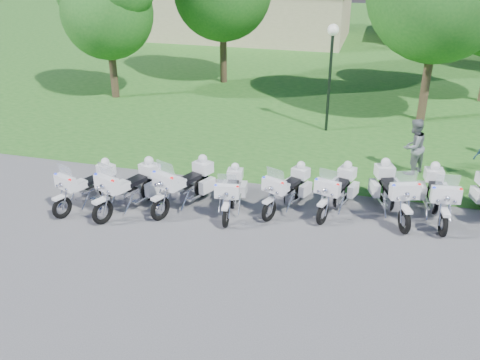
% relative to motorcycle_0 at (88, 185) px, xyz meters
% --- Properties ---
extents(ground, '(100.00, 100.00, 0.00)m').
position_rel_motorcycle_0_xyz_m(ground, '(4.08, -0.25, -0.66)').
color(ground, '#545358').
rests_on(ground, ground).
extents(grass_lawn, '(100.00, 48.00, 0.01)m').
position_rel_motorcycle_0_xyz_m(grass_lawn, '(4.08, 26.75, -0.65)').
color(grass_lawn, '#266520').
rests_on(grass_lawn, ground).
extents(motorcycle_0, '(1.30, 2.23, 1.57)m').
position_rel_motorcycle_0_xyz_m(motorcycle_0, '(0.00, 0.00, 0.00)').
color(motorcycle_0, black).
rests_on(motorcycle_0, ground).
extents(motorcycle_1, '(1.45, 2.45, 1.74)m').
position_rel_motorcycle_0_xyz_m(motorcycle_1, '(1.33, 0.10, 0.07)').
color(motorcycle_1, black).
rests_on(motorcycle_1, ground).
extents(motorcycle_2, '(1.45, 2.41, 1.72)m').
position_rel_motorcycle_0_xyz_m(motorcycle_2, '(2.83, 0.71, 0.06)').
color(motorcycle_2, black).
rests_on(motorcycle_2, ground).
extents(motorcycle_3, '(0.89, 2.25, 1.51)m').
position_rel_motorcycle_0_xyz_m(motorcycle_3, '(4.23, 0.77, -0.03)').
color(motorcycle_3, black).
rests_on(motorcycle_3, ground).
extents(motorcycle_4, '(1.29, 2.19, 1.55)m').
position_rel_motorcycle_0_xyz_m(motorcycle_4, '(5.78, 1.37, -0.01)').
color(motorcycle_4, black).
rests_on(motorcycle_4, ground).
extents(motorcycle_5, '(1.20, 2.30, 1.59)m').
position_rel_motorcycle_0_xyz_m(motorcycle_5, '(7.19, 1.64, 0.01)').
color(motorcycle_5, black).
rests_on(motorcycle_5, ground).
extents(motorcycle_6, '(1.40, 2.49, 1.74)m').
position_rel_motorcycle_0_xyz_m(motorcycle_6, '(8.76, 1.82, 0.07)').
color(motorcycle_6, black).
rests_on(motorcycle_6, ground).
extents(motorcycle_7, '(1.02, 2.54, 1.71)m').
position_rel_motorcycle_0_xyz_m(motorcycle_7, '(10.00, 1.96, 0.06)').
color(motorcycle_7, black).
rests_on(motorcycle_7, ground).
extents(lamp_post, '(0.44, 0.44, 4.29)m').
position_rel_motorcycle_0_xyz_m(lamp_post, '(6.08, 8.46, 2.57)').
color(lamp_post, black).
rests_on(lamp_post, ground).
extents(tree_0, '(5.01, 4.27, 6.68)m').
position_rel_motorcycle_0_xyz_m(tree_0, '(-4.60, 10.61, 3.76)').
color(tree_0, '#38281C').
rests_on(tree_0, ground).
extents(building_west, '(14.56, 8.32, 4.10)m').
position_rel_motorcycle_0_xyz_m(building_west, '(-1.92, 27.75, 1.41)').
color(building_west, tan).
rests_on(building_west, ground).
extents(bystander_b, '(1.15, 1.19, 1.92)m').
position_rel_motorcycle_0_xyz_m(bystander_b, '(9.37, 4.95, 0.30)').
color(bystander_b, slate).
rests_on(bystander_b, ground).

